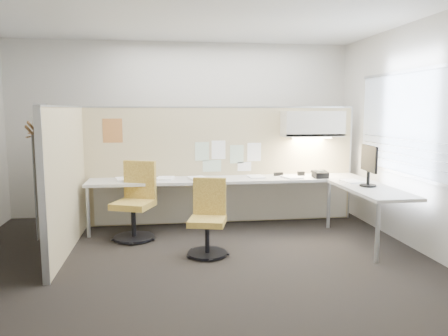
{
  "coord_description": "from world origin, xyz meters",
  "views": [
    {
      "loc": [
        -0.33,
        -4.94,
        1.73
      ],
      "look_at": [
        0.48,
        0.8,
        0.95
      ],
      "focal_mm": 35.0,
      "sensor_mm": 36.0,
      "label": 1
    }
  ],
  "objects": [
    {
      "name": "floor",
      "position": [
        0.0,
        0.0,
        -0.01
      ],
      "size": [
        5.5,
        4.5,
        0.01
      ],
      "primitive_type": "cube",
      "color": "black",
      "rests_on": "ground"
    },
    {
      "name": "ceiling",
      "position": [
        0.0,
        0.0,
        2.8
      ],
      "size": [
        5.5,
        4.5,
        0.01
      ],
      "primitive_type": "cube",
      "color": "white",
      "rests_on": "wall_back"
    },
    {
      "name": "wall_back",
      "position": [
        0.0,
        2.25,
        1.4
      ],
      "size": [
        5.5,
        0.02,
        2.8
      ],
      "primitive_type": "cube",
      "color": "beige",
      "rests_on": "ground"
    },
    {
      "name": "wall_front",
      "position": [
        0.0,
        -2.25,
        1.4
      ],
      "size": [
        5.5,
        0.02,
        2.8
      ],
      "primitive_type": "cube",
      "color": "beige",
      "rests_on": "ground"
    },
    {
      "name": "wall_right",
      "position": [
        2.75,
        0.0,
        1.4
      ],
      "size": [
        0.02,
        4.5,
        2.8
      ],
      "primitive_type": "cube",
      "color": "beige",
      "rests_on": "ground"
    },
    {
      "name": "window_pane",
      "position": [
        2.73,
        0.0,
        1.55
      ],
      "size": [
        0.01,
        2.8,
        1.3
      ],
      "primitive_type": "cube",
      "color": "#9AA4B2",
      "rests_on": "wall_right"
    },
    {
      "name": "partition_back",
      "position": [
        0.55,
        1.6,
        0.88
      ],
      "size": [
        4.1,
        0.06,
        1.75
      ],
      "primitive_type": "cube",
      "color": "#C4B487",
      "rests_on": "floor"
    },
    {
      "name": "partition_left",
      "position": [
        -1.5,
        0.5,
        0.88
      ],
      "size": [
        0.06,
        2.2,
        1.75
      ],
      "primitive_type": "cube",
      "color": "#C4B487",
      "rests_on": "floor"
    },
    {
      "name": "desk",
      "position": [
        0.93,
        1.13,
        0.6
      ],
      "size": [
        4.0,
        2.07,
        0.73
      ],
      "color": "beige",
      "rests_on": "floor"
    },
    {
      "name": "overhead_bin",
      "position": [
        1.9,
        1.39,
        1.51
      ],
      "size": [
        0.9,
        0.36,
        0.38
      ],
      "primitive_type": "cube",
      "color": "beige",
      "rests_on": "partition_back"
    },
    {
      "name": "task_light_strip",
      "position": [
        1.9,
        1.39,
        1.3
      ],
      "size": [
        0.6,
        0.06,
        0.02
      ],
      "primitive_type": "cube",
      "color": "#FFEABF",
      "rests_on": "overhead_bin"
    },
    {
      "name": "pinned_papers",
      "position": [
        0.63,
        1.57,
        1.03
      ],
      "size": [
        1.01,
        0.0,
        0.47
      ],
      "color": "#8CBF8C",
      "rests_on": "partition_back"
    },
    {
      "name": "poster",
      "position": [
        -1.05,
        1.57,
        1.42
      ],
      "size": [
        0.28,
        0.0,
        0.35
      ],
      "primitive_type": "cube",
      "color": "orange",
      "rests_on": "partition_back"
    },
    {
      "name": "chair_left",
      "position": [
        -0.71,
        0.89,
        0.48
      ],
      "size": [
        0.62,
        0.64,
        1.02
      ],
      "rotation": [
        0.0,
        0.0,
        -0.39
      ],
      "color": "black",
      "rests_on": "floor"
    },
    {
      "name": "chair_right",
      "position": [
        0.19,
        0.11,
        0.42
      ],
      "size": [
        0.51,
        0.52,
        0.89
      ],
      "rotation": [
        0.0,
        0.0,
        -0.25
      ],
      "color": "black",
      "rests_on": "floor"
    },
    {
      "name": "monitor",
      "position": [
        2.3,
        0.33,
        1.04
      ],
      "size": [
        0.21,
        0.51,
        0.53
      ],
      "rotation": [
        0.0,
        0.0,
        1.47
      ],
      "color": "black",
      "rests_on": "desk"
    },
    {
      "name": "phone",
      "position": [
        1.94,
        1.12,
        0.78
      ],
      "size": [
        0.22,
        0.21,
        0.12
      ],
      "rotation": [
        0.0,
        0.0,
        0.06
      ],
      "color": "black",
      "rests_on": "desk"
    },
    {
      "name": "stapler",
      "position": [
        1.39,
        1.41,
        0.76
      ],
      "size": [
        0.14,
        0.06,
        0.05
      ],
      "primitive_type": "cube",
      "rotation": [
        0.0,
        0.0,
        0.16
      ],
      "color": "black",
      "rests_on": "desk"
    },
    {
      "name": "tape_dispenser",
      "position": [
        1.74,
        1.39,
        0.76
      ],
      "size": [
        0.1,
        0.07,
        0.06
      ],
      "primitive_type": "cube",
      "rotation": [
        0.0,
        0.0,
        0.07
      ],
      "color": "black",
      "rests_on": "desk"
    },
    {
      "name": "coat_hook",
      "position": [
        -1.58,
        -0.45,
        1.42
      ],
      "size": [
        0.18,
        0.45,
        1.35
      ],
      "color": "silver",
      "rests_on": "partition_left"
    },
    {
      "name": "paper_stack_0",
      "position": [
        -0.88,
        1.29,
        0.75
      ],
      "size": [
        0.29,
        0.34,
        0.03
      ],
      "primitive_type": "cube",
      "rotation": [
        0.0,
        0.0,
        0.2
      ],
      "color": "white",
      "rests_on": "desk"
    },
    {
      "name": "paper_stack_1",
      "position": [
        -0.31,
        1.32,
        0.74
      ],
      "size": [
        0.28,
        0.34,
        0.02
      ],
      "primitive_type": "cube",
      "rotation": [
        0.0,
        0.0,
        -0.18
      ],
      "color": "white",
      "rests_on": "desk"
    },
    {
      "name": "paper_stack_2",
      "position": [
        0.15,
        1.21,
        0.75
      ],
      "size": [
        0.29,
        0.34,
        0.03
      ],
      "primitive_type": "cube",
      "rotation": [
        0.0,
        0.0,
        0.2
      ],
      "color": "white",
      "rests_on": "desk"
    },
    {
      "name": "paper_stack_3",
      "position": [
        1.03,
        1.33,
        0.74
      ],
      "size": [
        0.25,
        0.32,
        0.02
      ],
      "primitive_type": "cube",
      "rotation": [
        0.0,
        0.0,
        0.07
      ],
      "color": "white",
      "rests_on": "desk"
    },
    {
      "name": "paper_stack_4",
      "position": [
        1.53,
        1.17,
        0.74
      ],
      "size": [
        0.3,
        0.35,
        0.02
      ],
      "primitive_type": "cube",
      "rotation": [
        0.0,
        0.0,
        0.25
      ],
      "color": "white",
      "rests_on": "desk"
    },
    {
      "name": "paper_stack_5",
      "position": [
        2.24,
        0.69,
        0.74
      ],
      "size": [
        0.27,
        0.33,
        0.02
      ],
      "primitive_type": "cube",
      "rotation": [
        0.0,
        0.0,
        0.13
      ],
      "color": "white",
      "rests_on": "desk"
    }
  ]
}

